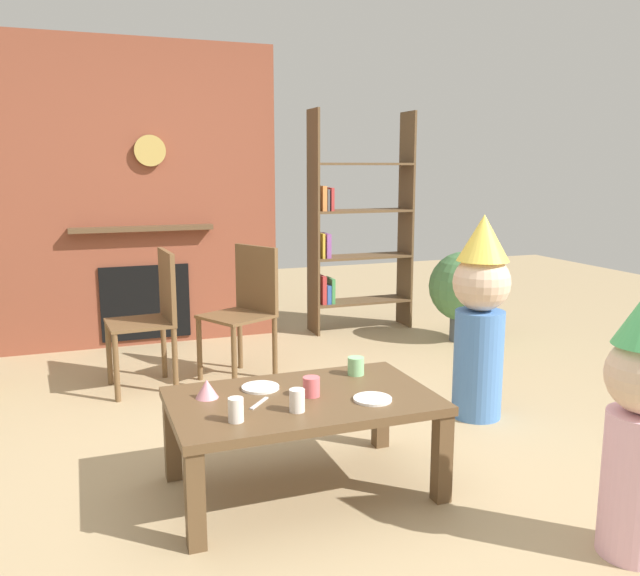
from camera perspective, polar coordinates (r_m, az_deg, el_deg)
ground_plane at (r=3.38m, az=-0.03°, el=-14.57°), size 12.00×12.00×0.00m
brick_fireplace_feature at (r=5.50m, az=-15.32°, el=7.61°), size 2.20×0.28×2.40m
bookshelf at (r=5.77m, az=2.93°, el=4.84°), size 0.90×0.28×1.90m
coffee_table at (r=2.96m, az=-1.54°, el=-10.48°), size 1.15×0.70×0.44m
paper_cup_near_left at (r=2.75m, az=-1.99°, el=-9.66°), size 0.06×0.06×0.09m
paper_cup_near_right at (r=2.67m, az=-7.27°, el=-10.38°), size 0.06×0.06×0.10m
paper_cup_center at (r=2.93m, az=-0.75°, el=-8.51°), size 0.07×0.07×0.09m
paper_cup_far_left at (r=3.22m, az=3.11°, el=-6.73°), size 0.08×0.08×0.09m
paper_plate_front at (r=3.04m, az=-5.16°, el=-8.54°), size 0.17×0.17×0.01m
paper_plate_rear at (r=2.90m, az=4.56°, el=-9.52°), size 0.17×0.17×0.01m
birthday_cake_slice at (r=2.95m, az=-9.74°, el=-8.56°), size 0.10×0.10×0.08m
table_fork at (r=2.86m, az=-5.27°, el=-9.86°), size 0.11×0.12×0.01m
child_in_pink at (r=3.85m, az=13.66°, el=-2.04°), size 0.32×0.32×1.17m
dining_chair_left at (r=4.40m, az=-14.15°, el=-1.95°), size 0.43×0.43×0.90m
dining_chair_middle at (r=4.51m, az=-6.35°, el=-1.37°), size 0.54×0.54×0.90m
potted_plant_tall at (r=5.56m, az=12.31°, el=-0.04°), size 0.58×0.58×0.75m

